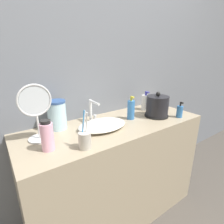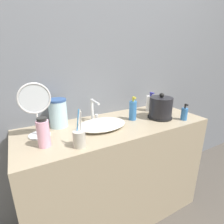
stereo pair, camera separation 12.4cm
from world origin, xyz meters
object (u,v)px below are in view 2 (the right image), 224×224
at_px(hand_cream_bottle, 133,110).
at_px(vanity_mirror, 36,109).
at_px(lotion_bottle, 150,103).
at_px(shampoo_bottle, 43,133).
at_px(electric_kettle, 161,108).
at_px(mouthwash_bottle, 184,114).
at_px(faucet, 94,109).
at_px(water_pitcher, 58,113).
at_px(toothbrush_cup, 79,138).

distance_m(hand_cream_bottle, vanity_mirror, 0.69).
height_order(lotion_bottle, hand_cream_bottle, hand_cream_bottle).
distance_m(lotion_bottle, shampoo_bottle, 0.97).
distance_m(lotion_bottle, vanity_mirror, 0.96).
xyz_separation_m(electric_kettle, mouthwash_bottle, (0.13, -0.12, -0.03)).
bearing_deg(faucet, electric_kettle, -22.51).
height_order(hand_cream_bottle, water_pitcher, water_pitcher).
xyz_separation_m(shampoo_bottle, hand_cream_bottle, (0.67, 0.10, -0.00)).
bearing_deg(lotion_bottle, hand_cream_bottle, -158.22).
relative_size(faucet, hand_cream_bottle, 0.91).
distance_m(toothbrush_cup, vanity_mirror, 0.33).
height_order(lotion_bottle, shampoo_bottle, lotion_bottle).
height_order(toothbrush_cup, vanity_mirror, vanity_mirror).
relative_size(faucet, toothbrush_cup, 0.79).
distance_m(toothbrush_cup, lotion_bottle, 0.83).
relative_size(hand_cream_bottle, vanity_mirror, 0.55).
relative_size(mouthwash_bottle, hand_cream_bottle, 0.70).
bearing_deg(vanity_mirror, toothbrush_cup, -54.56).
bearing_deg(vanity_mirror, water_pitcher, 33.62).
bearing_deg(mouthwash_bottle, toothbrush_cup, -179.88).
relative_size(faucet, vanity_mirror, 0.50).
xyz_separation_m(mouthwash_bottle, hand_cream_bottle, (-0.35, 0.20, 0.03)).
bearing_deg(lotion_bottle, mouthwash_bottle, -75.72).
xyz_separation_m(shampoo_bottle, vanity_mirror, (-0.01, 0.15, 0.10)).
relative_size(shampoo_bottle, vanity_mirror, 0.50).
relative_size(faucet, lotion_bottle, 0.98).
xyz_separation_m(faucet, electric_kettle, (0.49, -0.20, -0.02)).
bearing_deg(toothbrush_cup, electric_kettle, 9.87).
xyz_separation_m(faucet, water_pitcher, (-0.26, 0.02, 0.00)).
bearing_deg(water_pitcher, shampoo_bottle, -118.94).
relative_size(electric_kettle, toothbrush_cup, 0.96).
height_order(faucet, shampoo_bottle, shampoo_bottle).
bearing_deg(shampoo_bottle, mouthwash_bottle, -5.35).
distance_m(electric_kettle, hand_cream_bottle, 0.23).
distance_m(toothbrush_cup, hand_cream_bottle, 0.54).
bearing_deg(water_pitcher, lotion_bottle, -2.64).
xyz_separation_m(faucet, shampoo_bottle, (-0.40, -0.23, -0.01)).
bearing_deg(mouthwash_bottle, vanity_mirror, 166.50).
height_order(toothbrush_cup, lotion_bottle, toothbrush_cup).
distance_m(mouthwash_bottle, water_pitcher, 0.95).
relative_size(mouthwash_bottle, water_pitcher, 0.65).
relative_size(toothbrush_cup, mouthwash_bottle, 1.64).
relative_size(vanity_mirror, water_pitcher, 1.69).
bearing_deg(vanity_mirror, faucet, 11.03).
bearing_deg(shampoo_bottle, water_pitcher, 61.06).
bearing_deg(faucet, vanity_mirror, -168.97).
bearing_deg(electric_kettle, toothbrush_cup, -170.13).
distance_m(faucet, shampoo_bottle, 0.46).
relative_size(toothbrush_cup, water_pitcher, 1.07).
bearing_deg(shampoo_bottle, toothbrush_cup, -29.96).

